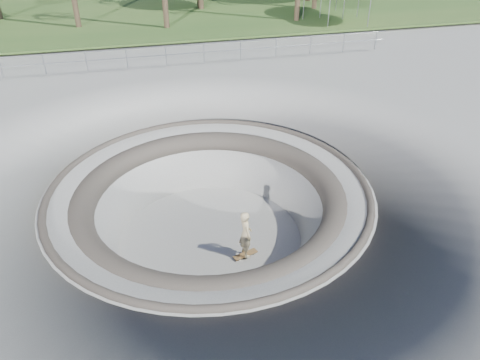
{
  "coord_description": "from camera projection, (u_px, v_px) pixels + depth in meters",
  "views": [
    {
      "loc": [
        -2.03,
        -12.26,
        8.07
      ],
      "look_at": [
        1.11,
        0.43,
        -0.1
      ],
      "focal_mm": 35.0,
      "sensor_mm": 36.0,
      "label": 1
    }
  ],
  "objects": [
    {
      "name": "skater",
      "position": [
        246.0,
        234.0,
        14.45
      ],
      "size": [
        0.45,
        0.63,
        1.63
      ],
      "primitive_type": "imported",
      "rotation": [
        0.0,
        0.0,
        1.68
      ],
      "color": "#C9B282",
      "rests_on": "skateboard"
    },
    {
      "name": "distant_hills",
      "position": [
        162.0,
        14.0,
        66.34
      ],
      "size": [
        103.2,
        45.0,
        28.6
      ],
      "color": "brown",
      "rests_on": "ground"
    },
    {
      "name": "ground",
      "position": [
        209.0,
        189.0,
        14.79
      ],
      "size": [
        180.0,
        180.0,
        0.0
      ],
      "primitive_type": "plane",
      "color": "#9F9E9A",
      "rests_on": "ground"
    },
    {
      "name": "safety_railing",
      "position": [
        166.0,
        56.0,
        24.3
      ],
      "size": [
        25.0,
        0.06,
        1.03
      ],
      "color": "gray",
      "rests_on": "ground"
    },
    {
      "name": "skateboard",
      "position": [
        245.0,
        254.0,
        14.89
      ],
      "size": [
        0.85,
        0.47,
        0.08
      ],
      "color": "brown",
      "rests_on": "ground"
    },
    {
      "name": "skate_bowl",
      "position": [
        211.0,
        234.0,
        15.76
      ],
      "size": [
        14.0,
        14.0,
        4.1
      ],
      "color": "#9F9E9A",
      "rests_on": "ground"
    }
  ]
}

